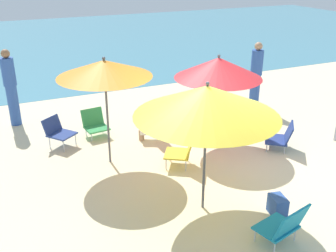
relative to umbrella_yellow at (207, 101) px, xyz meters
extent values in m
plane|color=beige|center=(0.59, 0.56, -1.77)|extent=(40.00, 40.00, 0.00)
cube|color=teal|center=(0.59, 14.21, -1.76)|extent=(40.00, 16.00, 0.01)
cylinder|color=#4C4C51|center=(0.00, 0.00, -0.77)|extent=(0.04, 0.04, 1.99)
cone|color=yellow|center=(0.00, 0.00, 0.00)|extent=(2.10, 2.10, 0.44)
sphere|color=#4C4C51|center=(0.00, 0.00, 0.25)|extent=(0.06, 0.06, 0.06)
cylinder|color=#4C4C51|center=(1.38, 1.98, -0.86)|extent=(0.04, 0.04, 1.82)
cone|color=red|center=(1.38, 1.98, -0.15)|extent=(1.75, 1.75, 0.41)
sphere|color=#4C4C51|center=(1.38, 1.98, 0.08)|extent=(0.06, 0.06, 0.06)
cylinder|color=#4C4C51|center=(-0.89, 2.05, -0.78)|extent=(0.04, 0.04, 1.98)
cone|color=orange|center=(-0.89, 2.05, 0.07)|extent=(1.69, 1.69, 0.29)
sphere|color=#4C4C51|center=(-0.89, 2.05, 0.24)|extent=(0.06, 0.06, 0.06)
cube|color=#33934C|center=(-0.82, 3.28, -1.57)|extent=(0.52, 0.49, 0.03)
cube|color=#33934C|center=(-0.84, 3.51, -1.38)|extent=(0.49, 0.20, 0.36)
cylinder|color=silver|center=(-0.61, 3.12, -1.67)|extent=(0.02, 0.02, 0.19)
cylinder|color=silver|center=(-0.99, 3.08, -1.67)|extent=(0.02, 0.02, 0.19)
cylinder|color=silver|center=(-0.65, 3.47, -1.67)|extent=(0.02, 0.02, 0.19)
cylinder|color=silver|center=(-1.03, 3.43, -1.67)|extent=(0.02, 0.02, 0.19)
cube|color=gold|center=(0.22, 1.39, -1.52)|extent=(0.64, 0.65, 0.03)
cube|color=gold|center=(0.42, 1.26, -1.34)|extent=(0.38, 0.48, 0.35)
cylinder|color=silver|center=(-0.04, 1.32, -1.65)|extent=(0.02, 0.02, 0.23)
cylinder|color=silver|center=(0.17, 1.65, -1.65)|extent=(0.02, 0.02, 0.23)
cylinder|color=silver|center=(0.27, 1.13, -1.65)|extent=(0.02, 0.02, 0.23)
cylinder|color=silver|center=(0.48, 1.46, -1.65)|extent=(0.02, 0.02, 0.23)
cube|color=navy|center=(-1.59, 3.09, -1.50)|extent=(0.65, 0.65, 0.03)
cube|color=navy|center=(-1.74, 3.29, -1.33)|extent=(0.44, 0.38, 0.32)
cylinder|color=silver|center=(-1.33, 3.05, -1.64)|extent=(0.02, 0.02, 0.26)
cylinder|color=silver|center=(-1.62, 2.83, -1.64)|extent=(0.02, 0.02, 0.26)
cylinder|color=silver|center=(-1.56, 3.35, -1.64)|extent=(0.02, 0.02, 0.26)
cylinder|color=silver|center=(-1.85, 3.12, -1.64)|extent=(0.02, 0.02, 0.26)
cube|color=navy|center=(2.37, 1.22, -1.57)|extent=(0.67, 0.69, 0.03)
cube|color=navy|center=(2.55, 1.07, -1.38)|extent=(0.44, 0.51, 0.36)
cylinder|color=silver|center=(2.10, 1.15, -1.68)|extent=(0.02, 0.02, 0.18)
cylinder|color=silver|center=(2.36, 1.49, -1.68)|extent=(0.02, 0.02, 0.18)
cylinder|color=silver|center=(2.37, 0.94, -1.68)|extent=(0.02, 0.02, 0.18)
cylinder|color=silver|center=(2.63, 1.28, -1.68)|extent=(0.02, 0.02, 0.18)
cube|color=teal|center=(0.52, -1.12, -1.54)|extent=(0.64, 0.54, 0.03)
cube|color=teal|center=(0.57, -1.33, -1.32)|extent=(0.58, 0.29, 0.42)
cylinder|color=silver|center=(0.26, -1.01, -1.66)|extent=(0.02, 0.02, 0.21)
cylinder|color=silver|center=(0.69, -0.90, -1.66)|extent=(0.02, 0.02, 0.21)
cylinder|color=silver|center=(0.34, -1.33, -1.66)|extent=(0.02, 0.02, 0.21)
cylinder|color=silver|center=(0.77, -1.22, -1.66)|extent=(0.02, 0.02, 0.21)
cube|color=#389970|center=(1.91, 2.92, -1.56)|extent=(0.46, 0.44, 0.12)
cylinder|color=#DBAD84|center=(1.78, 2.83, -1.66)|extent=(0.12, 0.12, 0.21)
cylinder|color=#389970|center=(2.06, 3.03, -1.29)|extent=(0.28, 0.28, 0.53)
sphere|color=#DBAD84|center=(2.06, 3.03, -0.93)|extent=(0.18, 0.18, 0.18)
cylinder|color=#2D519E|center=(-2.37, 4.74, -1.29)|extent=(0.24, 0.24, 0.95)
cylinder|color=#2D519E|center=(-2.37, 4.74, -0.50)|extent=(0.29, 0.29, 0.63)
sphere|color=#896042|center=(-2.37, 4.74, -0.09)|extent=(0.19, 0.19, 0.19)
cylinder|color=#2D519E|center=(3.40, 3.44, -1.33)|extent=(0.25, 0.25, 0.87)
cylinder|color=#2D519E|center=(3.40, 3.44, -0.58)|extent=(0.30, 0.30, 0.62)
sphere|color=tan|center=(3.40, 3.44, -0.17)|extent=(0.20, 0.20, 0.20)
cube|color=silver|center=(0.15, 2.66, -1.53)|extent=(0.45, 0.42, 0.12)
cylinder|color=tan|center=(0.01, 2.72, -1.65)|extent=(0.12, 0.12, 0.23)
cylinder|color=silver|center=(0.32, 2.58, -1.28)|extent=(0.30, 0.30, 0.50)
sphere|color=tan|center=(0.32, 2.58, -0.94)|extent=(0.19, 0.19, 0.19)
cube|color=#2D519E|center=(0.94, -0.62, -1.62)|extent=(0.27, 0.34, 0.30)
camera|label=1|loc=(-2.64, -4.54, 1.85)|focal=42.36mm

